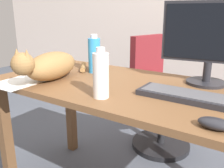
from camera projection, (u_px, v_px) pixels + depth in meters
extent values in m
cube|color=brown|center=(123.00, 87.00, 1.27)|extent=(1.43, 0.70, 0.03)
cube|color=brown|center=(6.00, 139.00, 1.49)|extent=(0.06, 0.06, 0.72)
cube|color=brown|center=(71.00, 109.00, 1.95)|extent=(0.06, 0.06, 0.72)
cylinder|color=black|center=(160.00, 144.00, 2.08)|extent=(0.48, 0.48, 0.04)
cylinder|color=black|center=(162.00, 121.00, 2.02)|extent=(0.06, 0.06, 0.47)
cylinder|color=maroon|center=(164.00, 91.00, 1.94)|extent=(0.44, 0.44, 0.06)
cube|color=maroon|center=(148.00, 60.00, 2.01)|extent=(0.16, 0.35, 0.40)
cylinder|color=#232328|center=(206.00, 82.00, 1.26)|extent=(0.20, 0.20, 0.01)
cylinder|color=#232328|center=(207.00, 72.00, 1.25)|extent=(0.04, 0.04, 0.10)
cube|color=#232328|center=(212.00, 32.00, 1.19)|extent=(0.48, 0.08, 0.30)
cube|color=black|center=(211.00, 32.00, 1.18)|extent=(0.45, 0.06, 0.27)
cube|color=#232328|center=(189.00, 96.00, 1.04)|extent=(0.44, 0.15, 0.02)
cube|color=#515156|center=(189.00, 93.00, 1.04)|extent=(0.40, 0.12, 0.00)
ellipsoid|color=olive|center=(52.00, 66.00, 1.34)|extent=(0.23, 0.38, 0.15)
sphere|color=olive|center=(23.00, 64.00, 1.14)|extent=(0.11, 0.11, 0.11)
cone|color=olive|center=(27.00, 54.00, 1.11)|extent=(0.04, 0.04, 0.04)
cone|color=olive|center=(17.00, 53.00, 1.14)|extent=(0.04, 0.04, 0.04)
cylinder|color=olive|center=(83.00, 67.00, 1.56)|extent=(0.13, 0.16, 0.03)
ellipsoid|color=#232328|center=(215.00, 124.00, 0.77)|extent=(0.11, 0.06, 0.04)
cube|color=white|center=(22.00, 81.00, 1.31)|extent=(0.22, 0.30, 0.00)
cylinder|color=silver|center=(101.00, 76.00, 1.04)|extent=(0.07, 0.07, 0.20)
cylinder|color=silver|center=(101.00, 50.00, 1.01)|extent=(0.04, 0.04, 0.02)
cylinder|color=#2D8CD1|center=(94.00, 56.00, 1.48)|extent=(0.07, 0.07, 0.21)
cylinder|color=silver|center=(94.00, 36.00, 1.45)|extent=(0.04, 0.04, 0.02)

